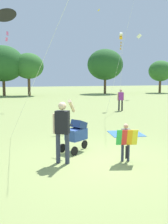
% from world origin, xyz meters
% --- Properties ---
extents(ground_plane, '(120.00, 120.00, 0.00)m').
position_xyz_m(ground_plane, '(0.00, 0.00, 0.00)').
color(ground_plane, '#849351').
extents(treeline_distant, '(41.16, 6.96, 6.47)m').
position_xyz_m(treeline_distant, '(-0.24, 28.12, 3.96)').
color(treeline_distant, brown).
rests_on(treeline_distant, ground).
extents(child_with_butterfly_kite, '(0.61, 0.43, 1.09)m').
position_xyz_m(child_with_butterfly_kite, '(0.80, -0.36, 0.65)').
color(child_with_butterfly_kite, '#33384C').
rests_on(child_with_butterfly_kite, ground).
extents(person_adult_flyer, '(0.68, 0.49, 1.79)m').
position_xyz_m(person_adult_flyer, '(-0.93, 0.03, 1.03)').
color(person_adult_flyer, '#33384C').
rests_on(person_adult_flyer, ground).
extents(stroller, '(1.07, 0.88, 1.03)m').
position_xyz_m(stroller, '(-0.25, 1.05, 0.61)').
color(stroller, black).
rests_on(stroller, ground).
extents(kite_adult_black, '(2.13, 3.82, 4.85)m').
position_xyz_m(kite_adult_black, '(-2.27, 3.45, 4.62)').
color(kite_adult_black, black).
rests_on(kite_adult_black, ground).
extents(kite_green_novelty, '(1.07, 2.51, 5.73)m').
position_xyz_m(kite_green_novelty, '(6.02, 11.24, 5.37)').
color(kite_green_novelty, white).
rests_on(kite_green_novelty, ground).
extents(person_couple_left, '(0.50, 0.21, 1.55)m').
position_xyz_m(person_couple_left, '(5.40, 9.78, 0.92)').
color(person_couple_left, '#232328').
rests_on(person_couple_left, ground).
extents(picnic_blanket, '(1.51, 1.44, 0.02)m').
position_xyz_m(picnic_blanket, '(2.43, 2.89, 0.01)').
color(picnic_blanket, '#3366B2').
rests_on(picnic_blanket, ground).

